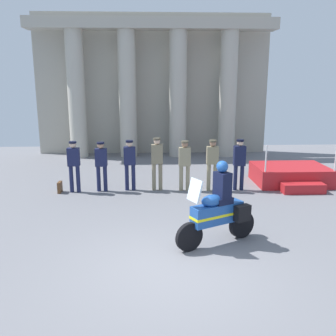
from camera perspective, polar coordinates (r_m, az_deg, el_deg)
name	(u,v)px	position (r m, az deg, el deg)	size (l,w,h in m)	color
ground_plane	(174,266)	(7.52, 0.99, -14.95)	(28.20, 28.20, 0.00)	slate
colonnade_backdrop	(153,81)	(18.24, -2.39, 13.28)	(11.43, 1.67, 6.77)	#A49F91
reviewing_stand	(291,175)	(13.81, 18.47, -1.08)	(2.51, 2.36, 1.53)	#B21E23
officer_in_row_0	(74,162)	(12.31, -14.38, 0.84)	(0.38, 0.24, 1.69)	#191E42
officer_in_row_1	(101,162)	(12.24, -10.29, 0.84)	(0.38, 0.24, 1.65)	#191E42
officer_in_row_2	(130,161)	(12.23, -5.94, 1.08)	(0.38, 0.24, 1.69)	#191E42
officer_in_row_3	(157,160)	(12.16, -1.71, 1.30)	(0.38, 0.24, 1.76)	#7A7056
officer_in_row_4	(185,162)	(12.13, 2.59, 1.00)	(0.38, 0.24, 1.68)	gray
officer_in_row_5	(212,161)	(12.20, 6.88, 1.09)	(0.38, 0.24, 1.71)	#847A5B
officer_in_row_6	(239,161)	(12.39, 10.99, 1.13)	(0.38, 0.24, 1.72)	#141938
motorcycle_with_rider	(220,210)	(8.26, 8.02, -6.40)	(1.91, 1.15, 1.90)	black
briefcase_on_ground	(60,187)	(12.59, -16.40, -2.87)	(0.10, 0.32, 0.36)	brown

